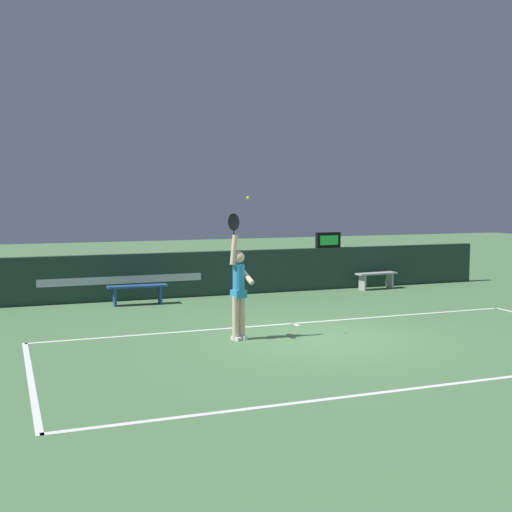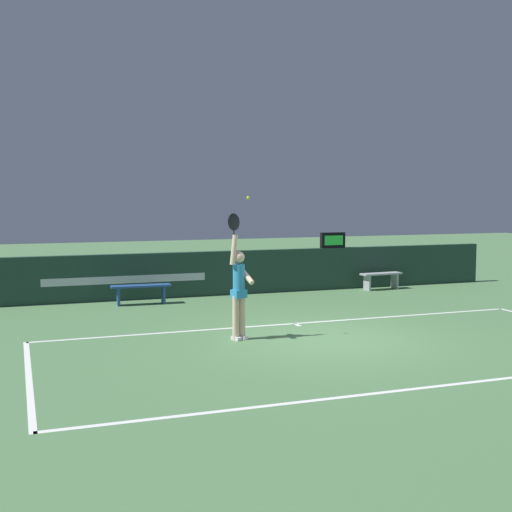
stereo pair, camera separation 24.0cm
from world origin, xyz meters
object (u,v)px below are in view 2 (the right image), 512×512
Objects in this scene: tennis_ball at (248,198)px; courtside_bench_near at (141,290)px; speed_display at (333,240)px; courtside_bench_far at (381,277)px; tennis_player at (239,287)px.

tennis_ball is 5.69m from courtside_bench_near.
speed_display is at bearing 8.49° from courtside_bench_near.
courtside_bench_far is at bearing 40.82° from tennis_ball.
tennis_ball is 0.04× the size of courtside_bench_near.
speed_display reaches higher than courtside_bench_near.
tennis_ball reaches higher than courtside_bench_near.
courtside_bench_far is (7.40, 0.31, -0.02)m from courtside_bench_near.
courtside_bench_near is at bearing -171.51° from speed_display.
speed_display reaches higher than courtside_bench_far.
courtside_bench_far is at bearing 2.43° from courtside_bench_near.
speed_display is 7.72m from tennis_ball.
courtside_bench_near is at bearing 102.12° from tennis_player.
tennis_ball is at bearing -139.18° from courtside_bench_far.
tennis_ball is (-4.79, -5.90, 1.31)m from speed_display.
tennis_player is 8.26m from courtside_bench_far.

